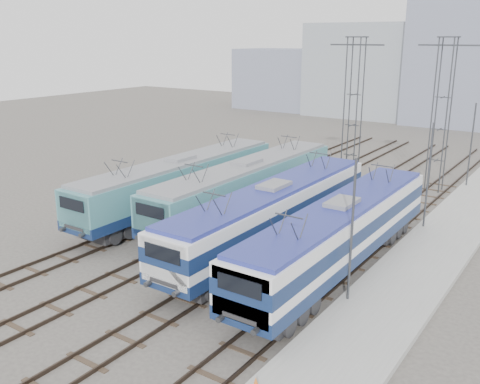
% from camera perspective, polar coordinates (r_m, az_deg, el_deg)
% --- Properties ---
extents(ground, '(160.00, 160.00, 0.00)m').
position_cam_1_polar(ground, '(28.57, -6.52, -8.77)').
color(ground, '#514C47').
extents(platform, '(4.00, 70.00, 0.30)m').
position_cam_1_polar(platform, '(30.66, 18.68, -7.46)').
color(platform, '#9E9E99').
rests_on(platform, ground).
extents(locomotive_far_left, '(2.96, 18.72, 3.52)m').
position_cam_1_polar(locomotive_far_left, '(37.60, -6.53, 1.19)').
color(locomotive_far_left, navy).
rests_on(locomotive_far_left, ground).
extents(locomotive_center_left, '(2.98, 18.83, 3.54)m').
position_cam_1_polar(locomotive_center_left, '(36.18, 0.56, 0.72)').
color(locomotive_center_left, navy).
rests_on(locomotive_center_left, ground).
extents(locomotive_center_right, '(2.96, 18.75, 3.53)m').
position_cam_1_polar(locomotive_center_right, '(30.68, 3.42, -2.10)').
color(locomotive_center_right, navy).
rests_on(locomotive_center_right, ground).
extents(locomotive_far_right, '(2.93, 18.55, 3.49)m').
position_cam_1_polar(locomotive_far_right, '(28.13, 10.52, -4.14)').
color(locomotive_far_right, navy).
rests_on(locomotive_far_right, ground).
extents(catenary_tower_west, '(4.50, 1.20, 12.00)m').
position_cam_1_polar(catenary_tower_west, '(45.13, 11.98, 9.05)').
color(catenary_tower_west, '#3F4247').
rests_on(catenary_tower_west, ground).
extents(catenary_tower_east, '(4.50, 1.20, 12.00)m').
position_cam_1_polar(catenary_tower_east, '(45.00, 20.70, 8.35)').
color(catenary_tower_east, '#3F4247').
rests_on(catenary_tower_east, ground).
extents(mast_front, '(0.12, 0.12, 7.00)m').
position_cam_1_polar(mast_front, '(24.57, 11.82, -4.43)').
color(mast_front, '#3F4247').
rests_on(mast_front, ground).
extents(mast_mid, '(0.12, 0.12, 7.00)m').
position_cam_1_polar(mast_mid, '(35.51, 19.43, 1.41)').
color(mast_mid, '#3F4247').
rests_on(mast_mid, ground).
extents(mast_rear, '(0.12, 0.12, 7.00)m').
position_cam_1_polar(mast_rear, '(46.97, 23.41, 4.45)').
color(mast_rear, '#3F4247').
rests_on(mast_rear, ground).
extents(safety_cone, '(0.33, 0.33, 0.54)m').
position_cam_1_polar(safety_cone, '(19.48, 1.69, -19.81)').
color(safety_cone, orange).
rests_on(safety_cone, platform).
extents(building_west, '(18.00, 12.00, 14.00)m').
position_cam_1_polar(building_west, '(87.30, 13.81, 12.51)').
color(building_west, '#8F98A1').
rests_on(building_west, ground).
extents(building_far_west, '(14.00, 10.00, 10.00)m').
position_cam_1_polar(building_far_west, '(94.33, 4.45, 11.94)').
color(building_far_west, gray).
rests_on(building_far_west, ground).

